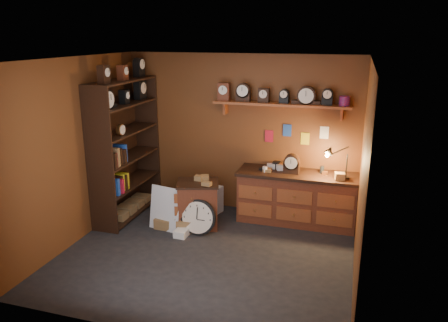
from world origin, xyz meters
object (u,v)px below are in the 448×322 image
Objects in this scene: workbench at (297,195)px; big_round_clock at (198,217)px; low_cabinet at (198,202)px; shelving_unit at (124,143)px.

big_round_clock is at bearing -147.05° from workbench.
low_cabinet is 0.33m from big_round_clock.
big_round_clock is (0.10, -0.28, -0.13)m from low_cabinet.
shelving_unit reaches higher than workbench.
workbench is (2.84, 0.49, -0.78)m from shelving_unit.
workbench is 1.67m from big_round_clock.
workbench reaches higher than low_cabinet.
workbench is at bearing 4.26° from low_cabinet.
workbench is at bearing 32.95° from big_round_clock.
low_cabinet is at bearing -157.53° from workbench.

